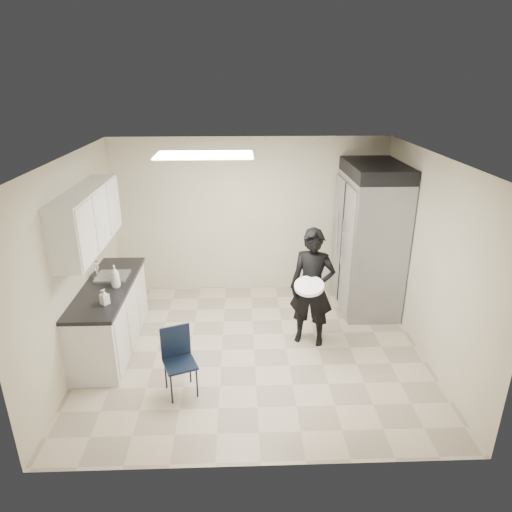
{
  "coord_description": "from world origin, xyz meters",
  "views": [
    {
      "loc": [
        -0.17,
        -5.32,
        3.49
      ],
      "look_at": [
        0.03,
        0.2,
        1.3
      ],
      "focal_mm": 32.0,
      "sensor_mm": 36.0,
      "label": 1
    }
  ],
  "objects_px": {
    "man_tuxedo": "(312,288)",
    "commercial_fridge": "(369,244)",
    "lower_counter": "(110,317)",
    "folding_chair": "(180,364)"
  },
  "relations": [
    {
      "from": "lower_counter",
      "to": "folding_chair",
      "type": "height_order",
      "value": "lower_counter"
    },
    {
      "from": "folding_chair",
      "to": "commercial_fridge",
      "type": "bearing_deg",
      "value": 17.34
    },
    {
      "from": "folding_chair",
      "to": "lower_counter",
      "type": "bearing_deg",
      "value": 113.81
    },
    {
      "from": "folding_chair",
      "to": "man_tuxedo",
      "type": "distance_m",
      "value": 2.03
    },
    {
      "from": "commercial_fridge",
      "to": "man_tuxedo",
      "type": "height_order",
      "value": "commercial_fridge"
    },
    {
      "from": "lower_counter",
      "to": "man_tuxedo",
      "type": "relative_size",
      "value": 1.15
    },
    {
      "from": "lower_counter",
      "to": "folding_chair",
      "type": "distance_m",
      "value": 1.51
    },
    {
      "from": "commercial_fridge",
      "to": "folding_chair",
      "type": "bearing_deg",
      "value": -141.63
    },
    {
      "from": "lower_counter",
      "to": "commercial_fridge",
      "type": "distance_m",
      "value": 3.98
    },
    {
      "from": "man_tuxedo",
      "to": "commercial_fridge",
      "type": "bearing_deg",
      "value": 64.74
    }
  ]
}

